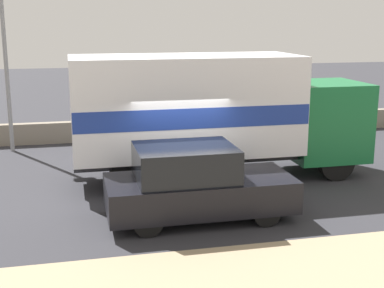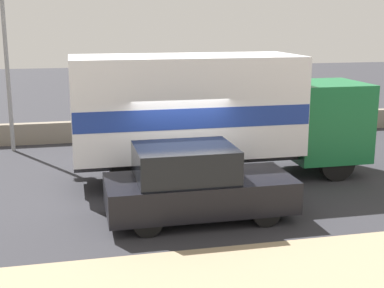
{
  "view_description": "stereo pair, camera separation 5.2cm",
  "coord_description": "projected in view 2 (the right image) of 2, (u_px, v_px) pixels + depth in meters",
  "views": [
    {
      "loc": [
        -2.7,
        -12.26,
        4.46
      ],
      "look_at": [
        0.23,
        0.5,
        1.41
      ],
      "focal_mm": 50.0,
      "sensor_mm": 36.0,
      "label": 1
    },
    {
      "loc": [
        -2.65,
        -12.27,
        4.46
      ],
      "look_at": [
        0.23,
        0.5,
        1.41
      ],
      "focal_mm": 50.0,
      "sensor_mm": 36.0,
      "label": 2
    }
  ],
  "objects": [
    {
      "name": "box_truck",
      "position": [
        210.0,
        111.0,
        14.91
      ],
      "size": [
        8.35,
        2.55,
        3.52
      ],
      "color": "#196B38",
      "rests_on": "ground_plane"
    },
    {
      "name": "street_lamp",
      "position": [
        5.0,
        46.0,
        17.84
      ],
      "size": [
        0.56,
        0.28,
        6.12
      ],
      "color": "gray",
      "rests_on": "ground_plane"
    },
    {
      "name": "car_hatchback",
      "position": [
        195.0,
        184.0,
        12.12
      ],
      "size": [
        4.25,
        1.86,
        1.72
      ],
      "color": "black",
      "rests_on": "ground_plane"
    },
    {
      "name": "ground_plane",
      "position": [
        187.0,
        204.0,
        13.24
      ],
      "size": [
        80.0,
        80.0,
        0.0
      ],
      "primitive_type": "plane",
      "color": "#2D2D33"
    },
    {
      "name": "stone_wall_backdrop",
      "position": [
        145.0,
        129.0,
        20.47
      ],
      "size": [
        60.0,
        0.35,
        0.77
      ],
      "color": "gray",
      "rests_on": "ground_plane"
    }
  ]
}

